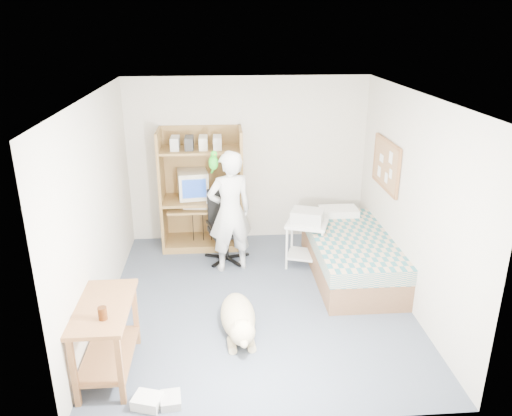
# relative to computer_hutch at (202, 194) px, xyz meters

# --- Properties ---
(floor) EXTENTS (4.00, 4.00, 0.00)m
(floor) POSITION_rel_computer_hutch_xyz_m (0.70, -1.74, -0.82)
(floor) COLOR #454E5D
(floor) RESTS_ON ground
(wall_back) EXTENTS (3.60, 0.02, 2.50)m
(wall_back) POSITION_rel_computer_hutch_xyz_m (0.70, 0.26, 0.43)
(wall_back) COLOR beige
(wall_back) RESTS_ON floor
(wall_right) EXTENTS (0.02, 4.00, 2.50)m
(wall_right) POSITION_rel_computer_hutch_xyz_m (2.50, -1.74, 0.43)
(wall_right) COLOR beige
(wall_right) RESTS_ON floor
(wall_left) EXTENTS (0.02, 4.00, 2.50)m
(wall_left) POSITION_rel_computer_hutch_xyz_m (-1.10, -1.74, 0.43)
(wall_left) COLOR beige
(wall_left) RESTS_ON floor
(ceiling) EXTENTS (3.60, 4.00, 0.02)m
(ceiling) POSITION_rel_computer_hutch_xyz_m (0.70, -1.74, 1.68)
(ceiling) COLOR white
(ceiling) RESTS_ON wall_back
(computer_hutch) EXTENTS (1.20, 0.63, 1.80)m
(computer_hutch) POSITION_rel_computer_hutch_xyz_m (0.00, 0.00, 0.00)
(computer_hutch) COLOR brown
(computer_hutch) RESTS_ON floor
(bed) EXTENTS (1.02, 2.02, 0.66)m
(bed) POSITION_rel_computer_hutch_xyz_m (2.00, -1.12, -0.53)
(bed) COLOR brown
(bed) RESTS_ON floor
(side_desk) EXTENTS (0.50, 1.00, 0.75)m
(side_desk) POSITION_rel_computer_hutch_xyz_m (-0.85, -2.94, -0.33)
(side_desk) COLOR brown
(side_desk) RESTS_ON floor
(corkboard) EXTENTS (0.04, 0.94, 0.66)m
(corkboard) POSITION_rel_computer_hutch_xyz_m (2.47, -0.84, 0.63)
(corkboard) COLOR olive
(corkboard) RESTS_ON wall_right
(office_chair) EXTENTS (0.57, 0.58, 1.01)m
(office_chair) POSITION_rel_computer_hutch_xyz_m (0.33, -0.53, -0.46)
(office_chair) COLOR black
(office_chair) RESTS_ON floor
(person) EXTENTS (0.70, 0.56, 1.68)m
(person) POSITION_rel_computer_hutch_xyz_m (0.39, -0.83, 0.02)
(person) COLOR silver
(person) RESTS_ON floor
(parrot) EXTENTS (0.12, 0.21, 0.34)m
(parrot) POSITION_rel_computer_hutch_xyz_m (0.20, -0.82, 0.72)
(parrot) COLOR #188F14
(parrot) RESTS_ON person
(dog) EXTENTS (0.43, 1.18, 0.44)m
(dog) POSITION_rel_computer_hutch_xyz_m (0.43, -2.40, -0.63)
(dog) COLOR tan
(dog) RESTS_ON floor
(printer_cart) EXTENTS (0.65, 0.59, 0.65)m
(printer_cart) POSITION_rel_computer_hutch_xyz_m (1.45, -0.83, -0.39)
(printer_cart) COLOR white
(printer_cart) RESTS_ON floor
(printer) EXTENTS (0.50, 0.44, 0.18)m
(printer) POSITION_rel_computer_hutch_xyz_m (1.45, -0.83, -0.08)
(printer) COLOR #B5B4AF
(printer) RESTS_ON printer_cart
(crt_monitor) EXTENTS (0.48, 0.50, 0.40)m
(crt_monitor) POSITION_rel_computer_hutch_xyz_m (-0.13, 0.01, 0.15)
(crt_monitor) COLOR beige
(crt_monitor) RESTS_ON computer_hutch
(keyboard) EXTENTS (0.46, 0.20, 0.03)m
(keyboard) POSITION_rel_computer_hutch_xyz_m (-0.04, -0.16, -0.15)
(keyboard) COLOR beige
(keyboard) RESTS_ON computer_hutch
(pencil_cup) EXTENTS (0.08, 0.08, 0.12)m
(pencil_cup) POSITION_rel_computer_hutch_xyz_m (0.33, -0.09, -0.00)
(pencil_cup) COLOR yellow
(pencil_cup) RESTS_ON computer_hutch
(drink_glass) EXTENTS (0.08, 0.08, 0.12)m
(drink_glass) POSITION_rel_computer_hutch_xyz_m (-0.80, -3.17, -0.01)
(drink_glass) COLOR #3D1C09
(drink_glass) RESTS_ON side_desk
(floor_box_a) EXTENTS (0.30, 0.26, 0.10)m
(floor_box_a) POSITION_rel_computer_hutch_xyz_m (-0.43, -3.44, -0.77)
(floor_box_a) COLOR white
(floor_box_a) RESTS_ON floor
(floor_box_b) EXTENTS (0.20, 0.24, 0.08)m
(floor_box_b) POSITION_rel_computer_hutch_xyz_m (-0.22, -3.43, -0.78)
(floor_box_b) COLOR beige
(floor_box_b) RESTS_ON floor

